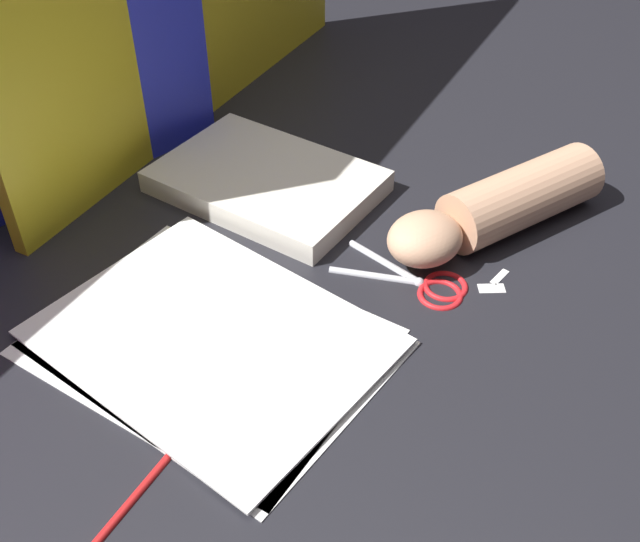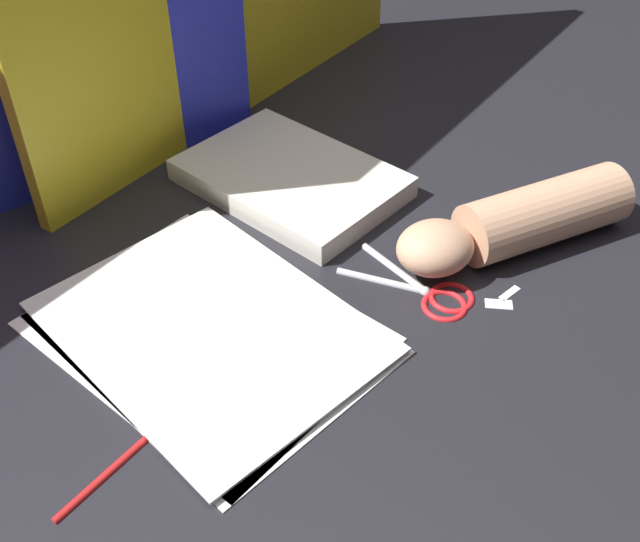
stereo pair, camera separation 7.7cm
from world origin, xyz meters
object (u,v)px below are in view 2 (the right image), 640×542
at_px(paper_stack, 209,329).
at_px(book_closed, 291,178).
at_px(hand_forearm, 517,222).
at_px(scissors, 429,290).

height_order(paper_stack, book_closed, book_closed).
height_order(book_closed, hand_forearm, hand_forearm).
relative_size(paper_stack, scissors, 2.18).
bearing_deg(paper_stack, scissors, -30.45).
bearing_deg(scissors, paper_stack, 149.55).
distance_m(paper_stack, hand_forearm, 0.38).
bearing_deg(scissors, book_closed, 82.71).
bearing_deg(paper_stack, book_closed, 28.83).
distance_m(scissors, hand_forearm, 0.14).
relative_size(book_closed, hand_forearm, 0.92).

